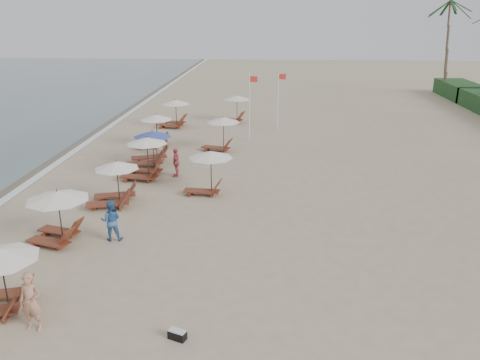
# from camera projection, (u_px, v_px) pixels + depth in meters

# --- Properties ---
(ground) EXTENTS (160.00, 160.00, 0.00)m
(ground) POSITION_uv_depth(u_px,v_px,m) (221.00, 251.00, 18.70)
(ground) COLOR tan
(ground) RESTS_ON ground
(wet_sand_band) EXTENTS (3.20, 140.00, 0.01)m
(wet_sand_band) POSITION_uv_depth(u_px,v_px,m) (31.00, 166.00, 28.91)
(wet_sand_band) COLOR #6B5E4C
(wet_sand_band) RESTS_ON ground
(foam_line) EXTENTS (0.50, 140.00, 0.02)m
(foam_line) POSITION_uv_depth(u_px,v_px,m) (52.00, 167.00, 28.83)
(foam_line) COLOR white
(foam_line) RESTS_ON ground
(lounger_station_1) EXTENTS (2.59, 2.46, 2.17)m
(lounger_station_1) POSITION_uv_depth(u_px,v_px,m) (55.00, 213.00, 19.02)
(lounger_station_1) COLOR maroon
(lounger_station_1) RESTS_ON ground
(lounger_station_2) EXTENTS (2.57, 2.36, 2.16)m
(lounger_station_2) POSITION_uv_depth(u_px,v_px,m) (113.00, 184.00, 22.86)
(lounger_station_2) COLOR maroon
(lounger_station_2) RESTS_ON ground
(lounger_station_3) EXTENTS (2.64, 2.23, 2.33)m
(lounger_station_3) POSITION_uv_depth(u_px,v_px,m) (143.00, 159.00, 26.53)
(lounger_station_3) COLOR maroon
(lounger_station_3) RESTS_ON ground
(lounger_station_4) EXTENTS (2.80, 2.68, 2.08)m
(lounger_station_4) POSITION_uv_depth(u_px,v_px,m) (148.00, 149.00, 28.96)
(lounger_station_4) COLOR maroon
(lounger_station_4) RESTS_ON ground
(lounger_station_5) EXTENTS (2.55, 2.30, 2.23)m
(lounger_station_5) POSITION_uv_depth(u_px,v_px,m) (154.00, 131.00, 32.79)
(lounger_station_5) COLOR maroon
(lounger_station_5) RESTS_ON ground
(lounger_station_6) EXTENTS (2.70, 2.31, 2.19)m
(lounger_station_6) POSITION_uv_depth(u_px,v_px,m) (173.00, 114.00, 38.56)
(lounger_station_6) COLOR maroon
(lounger_station_6) RESTS_ON ground
(inland_station_0) EXTENTS (2.57, 2.24, 2.22)m
(inland_station_0) POSITION_uv_depth(u_px,v_px,m) (207.00, 167.00, 24.05)
(inland_station_0) COLOR maroon
(inland_station_0) RESTS_ON ground
(inland_station_1) EXTENTS (2.68, 2.24, 2.22)m
(inland_station_1) POSITION_uv_depth(u_px,v_px,m) (220.00, 130.00, 31.79)
(inland_station_1) COLOR maroon
(inland_station_1) RESTS_ON ground
(inland_station_2) EXTENTS (2.83, 2.27, 2.22)m
(inland_station_2) POSITION_uv_depth(u_px,v_px,m) (234.00, 107.00, 40.11)
(inland_station_2) COLOR maroon
(inland_station_2) RESTS_ON ground
(beachgoer_near) EXTENTS (0.70, 0.49, 1.83)m
(beachgoer_near) POSITION_uv_depth(u_px,v_px,m) (31.00, 302.00, 13.78)
(beachgoer_near) COLOR tan
(beachgoer_near) RESTS_ON ground
(beachgoer_mid_a) EXTENTS (0.92, 0.77, 1.70)m
(beachgoer_mid_a) POSITION_uv_depth(u_px,v_px,m) (111.00, 220.00, 19.32)
(beachgoer_mid_a) COLOR #325F98
(beachgoer_mid_a) RESTS_ON ground
(beachgoer_far_a) EXTENTS (0.44, 0.97, 1.63)m
(beachgoer_far_a) POSITION_uv_depth(u_px,v_px,m) (176.00, 162.00, 26.92)
(beachgoer_far_a) COLOR #C24D56
(beachgoer_far_a) RESTS_ON ground
(beachgoer_far_b) EXTENTS (0.75, 0.92, 1.62)m
(beachgoer_far_b) POSITION_uv_depth(u_px,v_px,m) (159.00, 143.00, 30.85)
(beachgoer_far_b) COLOR #A9725C
(beachgoer_far_b) RESTS_ON ground
(duffel_bag) EXTENTS (0.57, 0.42, 0.28)m
(duffel_bag) POSITION_uv_depth(u_px,v_px,m) (177.00, 335.00, 13.60)
(duffel_bag) COLOR black
(duffel_bag) RESTS_ON ground
(flag_pole_near) EXTENTS (0.60, 0.08, 4.74)m
(flag_pole_near) POSITION_uv_depth(u_px,v_px,m) (250.00, 104.00, 34.05)
(flag_pole_near) COLOR silver
(flag_pole_near) RESTS_ON ground
(flag_pole_far) EXTENTS (0.60, 0.08, 4.51)m
(flag_pole_far) POSITION_uv_depth(u_px,v_px,m) (278.00, 98.00, 37.20)
(flag_pole_far) COLOR silver
(flag_pole_far) RESTS_ON ground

